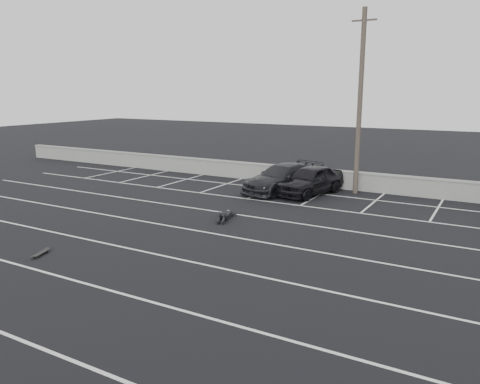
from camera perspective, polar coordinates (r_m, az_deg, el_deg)
The scene contains 8 objects.
ground at distance 16.22m, azimuth -8.28°, elevation -7.93°, with size 120.00×120.00×0.00m, color black.
seawall at distance 28.09m, azimuth 9.34°, elevation 1.83°, with size 50.00×0.45×1.06m.
stall_lines at distance 19.74m, azimuth -0.65°, elevation -4.09°, with size 36.00×20.05×0.01m.
car_left at distance 25.71m, azimuth 8.52°, elevation 1.45°, with size 1.88×4.67×1.59m, color black.
car_right at distance 26.24m, azimuth 5.18°, elevation 1.69°, with size 2.15×5.28×1.53m, color black.
utility_pole at distance 26.11m, azimuth 14.41°, elevation 10.51°, with size 1.30×0.26×9.74m.
person at distance 20.91m, azimuth -1.73°, elevation -2.53°, with size 1.55×2.41×0.45m, color black, non-canonical shape.
skateboard at distance 17.67m, azimuth -23.14°, elevation -6.88°, with size 0.42×0.77×0.09m.
Camera 1 is at (9.41, -11.98, 5.57)m, focal length 35.00 mm.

